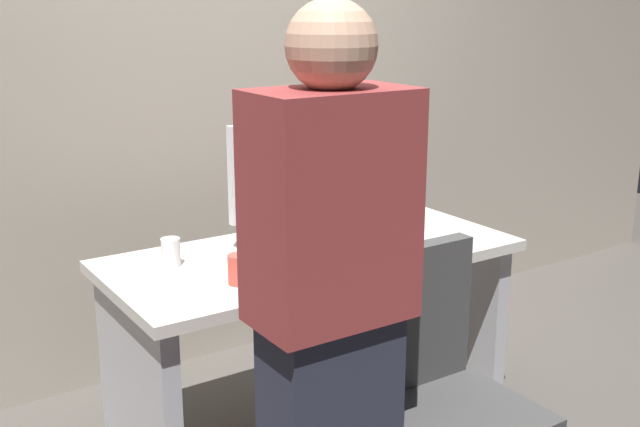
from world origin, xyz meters
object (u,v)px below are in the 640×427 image
(desk, at_px, (313,308))
(cup_by_monitor, at_px, (171,252))
(keyboard, at_px, (306,262))
(book_stack, at_px, (376,214))
(mouse, at_px, (370,245))
(office_chair, at_px, (440,422))
(person_at_desk, at_px, (330,321))
(cup_near_keyboard, at_px, (239,269))
(monitor, at_px, (294,173))

(desk, bearing_deg, cup_by_monitor, 166.58)
(keyboard, relative_size, book_stack, 2.16)
(mouse, xyz_separation_m, cup_by_monitor, (-0.68, 0.23, 0.03))
(cup_by_monitor, bearing_deg, book_stack, 2.93)
(office_chair, bearing_deg, book_stack, 63.81)
(person_at_desk, distance_m, cup_near_keyboard, 0.59)
(cup_near_keyboard, bearing_deg, cup_by_monitor, 111.95)
(book_stack, bearing_deg, mouse, -130.47)
(office_chair, height_order, cup_by_monitor, office_chair)
(mouse, distance_m, book_stack, 0.36)
(keyboard, relative_size, cup_by_monitor, 4.36)
(keyboard, bearing_deg, desk, 47.16)
(person_at_desk, relative_size, mouse, 16.39)
(mouse, distance_m, cup_by_monitor, 0.72)
(person_at_desk, bearing_deg, cup_by_monitor, 94.72)
(office_chair, distance_m, mouse, 0.76)
(book_stack, bearing_deg, cup_near_keyboard, -157.65)
(cup_near_keyboard, bearing_deg, book_stack, 22.35)
(person_at_desk, bearing_deg, cup_near_keyboard, 85.89)
(cup_near_keyboard, bearing_deg, monitor, 38.54)
(cup_near_keyboard, bearing_deg, desk, 22.92)
(office_chair, relative_size, cup_near_keyboard, 9.66)
(mouse, bearing_deg, desk, 148.62)
(mouse, height_order, cup_by_monitor, cup_by_monitor)
(monitor, distance_m, book_stack, 0.45)
(desk, xyz_separation_m, office_chair, (-0.04, -0.75, -0.09))
(person_at_desk, distance_m, keyboard, 0.70)
(keyboard, bearing_deg, person_at_desk, -119.07)
(desk, relative_size, cup_by_monitor, 15.20)
(desk, height_order, cup_by_monitor, cup_by_monitor)
(desk, xyz_separation_m, book_stack, (0.41, 0.17, 0.27))
(mouse, bearing_deg, keyboard, -176.87)
(person_at_desk, xyz_separation_m, cup_by_monitor, (-0.07, 0.87, -0.04))
(office_chair, height_order, keyboard, office_chair)
(monitor, relative_size, book_stack, 2.71)
(person_at_desk, distance_m, cup_by_monitor, 0.87)
(person_at_desk, relative_size, monitor, 3.03)
(keyboard, xyz_separation_m, cup_near_keyboard, (-0.28, -0.04, 0.04))
(book_stack, bearing_deg, desk, -158.18)
(office_chair, xyz_separation_m, mouse, (0.22, 0.64, 0.34))
(keyboard, distance_m, book_stack, 0.60)
(office_chair, height_order, person_at_desk, person_at_desk)
(office_chair, relative_size, mouse, 9.40)
(cup_near_keyboard, relative_size, book_stack, 0.49)
(mouse, relative_size, book_stack, 0.50)
(book_stack, bearing_deg, keyboard, -150.89)
(person_at_desk, xyz_separation_m, monitor, (0.45, 0.91, 0.17))
(person_at_desk, height_order, cup_by_monitor, person_at_desk)
(office_chair, bearing_deg, cup_by_monitor, 117.85)
(desk, height_order, office_chair, office_chair)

